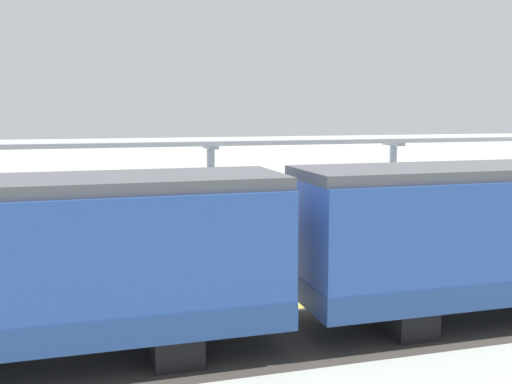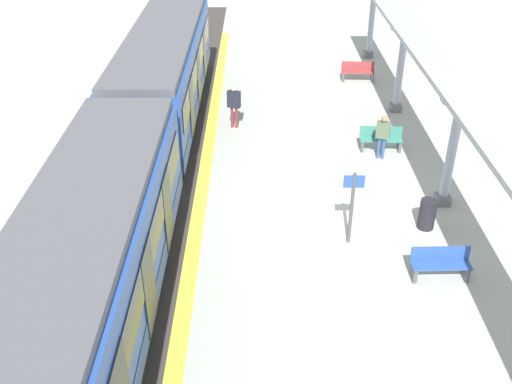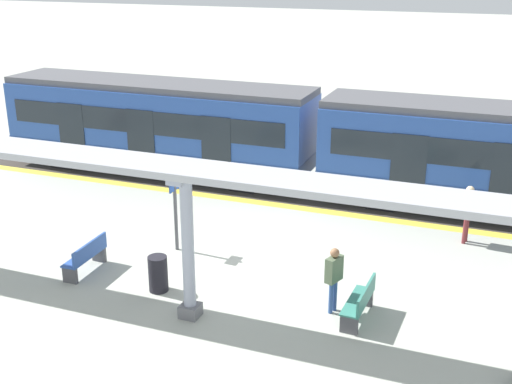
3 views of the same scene
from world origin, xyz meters
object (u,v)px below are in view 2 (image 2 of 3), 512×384
at_px(bench_far_end, 356,71).
at_px(passenger_waiting_near_edge, 232,102).
at_px(bench_extra_slot, 438,263).
at_px(platform_info_sign, 350,201).
at_px(train_far_carriage, 163,73).
at_px(canopy_pillar_third, 450,153).
at_px(canopy_pillar_fourth, 398,70).
at_px(trash_bin, 425,214).
at_px(bench_mid_platform, 379,138).
at_px(train_near_carriage, 84,282).
at_px(canopy_pillar_fifth, 369,23).
at_px(passenger_by_the_benches, 381,132).

xyz_separation_m(bench_far_end, passenger_waiting_near_edge, (-5.53, -5.14, 0.64)).
height_order(bench_extra_slot, platform_info_sign, platform_info_sign).
height_order(train_far_carriage, passenger_waiting_near_edge, train_far_carriage).
bearing_deg(canopy_pillar_third, canopy_pillar_fourth, 90.00).
height_order(canopy_pillar_third, trash_bin, canopy_pillar_third).
relative_size(bench_far_end, passenger_waiting_near_edge, 0.88).
xyz_separation_m(trash_bin, platform_info_sign, (-2.32, -0.70, 0.87)).
distance_m(train_far_carriage, bench_mid_platform, 8.65).
bearing_deg(passenger_waiting_near_edge, train_near_carriage, -103.24).
height_order(train_far_carriage, canopy_pillar_third, train_far_carriage).
bearing_deg(canopy_pillar_fifth, bench_extra_slot, -93.45).
distance_m(train_far_carriage, passenger_by_the_benches, 8.73).
distance_m(canopy_pillar_fourth, platform_info_sign, 9.73).
relative_size(train_near_carriage, passenger_waiting_near_edge, 6.91).
bearing_deg(train_near_carriage, bench_extra_slot, 16.10).
xyz_separation_m(train_far_carriage, passenger_by_the_benches, (7.91, -3.59, -0.82)).
bearing_deg(canopy_pillar_third, trash_bin, -123.00).
distance_m(canopy_pillar_third, bench_mid_platform, 4.10).
xyz_separation_m(canopy_pillar_third, passenger_by_the_benches, (-1.38, 2.99, -0.75)).
bearing_deg(canopy_pillar_fourth, bench_extra_slot, -95.64).
xyz_separation_m(canopy_pillar_fourth, bench_extra_slot, (-1.06, -10.72, -1.32)).
distance_m(canopy_pillar_fifth, platform_info_sign, 16.38).
bearing_deg(train_near_carriage, bench_mid_platform, 50.04).
bearing_deg(canopy_pillar_fifth, canopy_pillar_third, -90.00).
distance_m(train_far_carriage, bench_extra_slot, 13.12).
distance_m(train_near_carriage, trash_bin, 9.73).
height_order(train_near_carriage, trash_bin, train_near_carriage).
relative_size(canopy_pillar_fourth, passenger_by_the_benches, 2.15).
bearing_deg(canopy_pillar_fourth, canopy_pillar_third, -90.00).
distance_m(train_near_carriage, bench_far_end, 18.59).
distance_m(canopy_pillar_fourth, passenger_waiting_near_edge, 6.83).
xyz_separation_m(train_near_carriage, train_far_carriage, (0.00, 12.49, 0.00)).
height_order(canopy_pillar_fourth, passenger_waiting_near_edge, canopy_pillar_fourth).
relative_size(canopy_pillar_fifth, bench_extra_slot, 2.30).
bearing_deg(canopy_pillar_third, train_near_carriage, -147.57).
relative_size(train_near_carriage, passenger_by_the_benches, 7.37).
bearing_deg(platform_info_sign, bench_extra_slot, -36.08).
height_order(trash_bin, passenger_by_the_benches, passenger_by_the_benches).
height_order(canopy_pillar_fourth, bench_far_end, canopy_pillar_fourth).
relative_size(passenger_waiting_near_edge, passenger_by_the_benches, 1.07).
distance_m(train_near_carriage, platform_info_sign, 7.29).
bearing_deg(platform_info_sign, train_far_carriage, 125.54).
distance_m(canopy_pillar_third, canopy_pillar_fifth, 14.07).
xyz_separation_m(bench_mid_platform, passenger_waiting_near_edge, (-5.32, 1.90, 0.64)).
xyz_separation_m(train_near_carriage, trash_bin, (8.46, 4.61, -1.37)).
bearing_deg(train_far_carriage, passenger_by_the_benches, -24.42).
xyz_separation_m(bench_extra_slot, passenger_waiting_near_edge, (-5.54, 9.09, 0.64)).
xyz_separation_m(canopy_pillar_fifth, bench_extra_slot, (-1.06, -17.60, -1.32)).
bearing_deg(canopy_pillar_fourth, canopy_pillar_fifth, 90.00).
xyz_separation_m(train_near_carriage, platform_info_sign, (6.13, 3.91, -0.50)).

